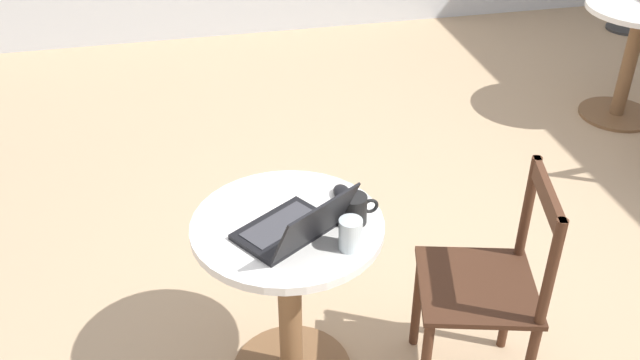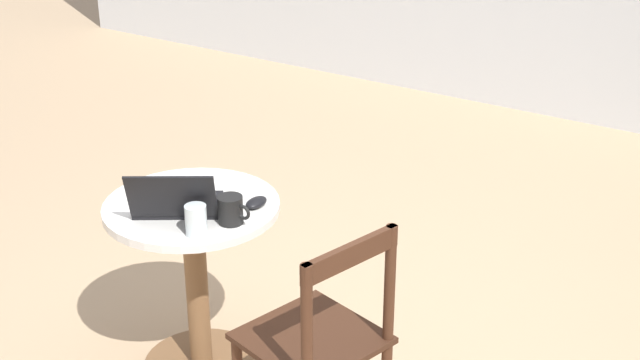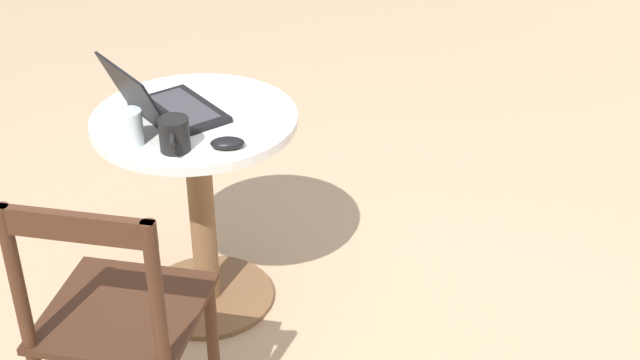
{
  "view_description": "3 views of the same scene",
  "coord_description": "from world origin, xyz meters",
  "px_view_note": "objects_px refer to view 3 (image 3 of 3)",
  "views": [
    {
      "loc": [
        -0.9,
        -2.14,
        2.13
      ],
      "look_at": [
        -0.44,
        0.0,
        0.68
      ],
      "focal_mm": 40.0,
      "sensor_mm": 36.0,
      "label": 1
    },
    {
      "loc": [
        1.36,
        -2.46,
        2.14
      ],
      "look_at": [
        -0.37,
        0.23,
        0.67
      ],
      "focal_mm": 50.0,
      "sensor_mm": 36.0,
      "label": 2
    },
    {
      "loc": [
        1.88,
        -0.04,
        1.96
      ],
      "look_at": [
        -0.46,
        0.11,
        0.56
      ],
      "focal_mm": 50.0,
      "sensor_mm": 36.0,
      "label": 3
    }
  ],
  "objects_px": {
    "laptop": "(165,105)",
    "mug": "(174,135)",
    "mouse": "(227,143)",
    "cafe_table_near": "(199,179)",
    "drinking_glass": "(130,128)",
    "chair_near_right": "(118,325)"
  },
  "relations": [
    {
      "from": "laptop",
      "to": "mug",
      "type": "height_order",
      "value": "laptop"
    },
    {
      "from": "laptop",
      "to": "mug",
      "type": "xyz_separation_m",
      "value": [
        0.21,
        0.05,
        0.01
      ]
    },
    {
      "from": "mouse",
      "to": "mug",
      "type": "distance_m",
      "value": 0.15
    },
    {
      "from": "cafe_table_near",
      "to": "mug",
      "type": "xyz_separation_m",
      "value": [
        0.22,
        -0.04,
        0.28
      ]
    },
    {
      "from": "mouse",
      "to": "drinking_glass",
      "type": "xyz_separation_m",
      "value": [
        -0.04,
        -0.28,
        0.04
      ]
    },
    {
      "from": "cafe_table_near",
      "to": "chair_near_right",
      "type": "distance_m",
      "value": 0.69
    },
    {
      "from": "mug",
      "to": "chair_near_right",
      "type": "bearing_deg",
      "value": -16.66
    },
    {
      "from": "mug",
      "to": "mouse",
      "type": "bearing_deg",
      "value": 91.47
    },
    {
      "from": "chair_near_right",
      "to": "mouse",
      "type": "relative_size",
      "value": 8.83
    },
    {
      "from": "chair_near_right",
      "to": "cafe_table_near",
      "type": "bearing_deg",
      "value": 165.27
    },
    {
      "from": "drinking_glass",
      "to": "laptop",
      "type": "bearing_deg",
      "value": 152.22
    },
    {
      "from": "chair_near_right",
      "to": "mug",
      "type": "bearing_deg",
      "value": 163.34
    },
    {
      "from": "mug",
      "to": "drinking_glass",
      "type": "bearing_deg",
      "value": -109.85
    },
    {
      "from": "chair_near_right",
      "to": "drinking_glass",
      "type": "distance_m",
      "value": 0.59
    },
    {
      "from": "laptop",
      "to": "drinking_glass",
      "type": "relative_size",
      "value": 3.86
    },
    {
      "from": "chair_near_right",
      "to": "laptop",
      "type": "bearing_deg",
      "value": 172.21
    },
    {
      "from": "cafe_table_near",
      "to": "chair_near_right",
      "type": "relative_size",
      "value": 0.81
    },
    {
      "from": "mouse",
      "to": "mug",
      "type": "xyz_separation_m",
      "value": [
        0.0,
        -0.15,
        0.03
      ]
    },
    {
      "from": "cafe_table_near",
      "to": "mug",
      "type": "height_order",
      "value": "mug"
    },
    {
      "from": "laptop",
      "to": "mouse",
      "type": "bearing_deg",
      "value": 43.5
    },
    {
      "from": "cafe_table_near",
      "to": "laptop",
      "type": "relative_size",
      "value": 1.74
    },
    {
      "from": "laptop",
      "to": "drinking_glass",
      "type": "distance_m",
      "value": 0.18
    }
  ]
}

